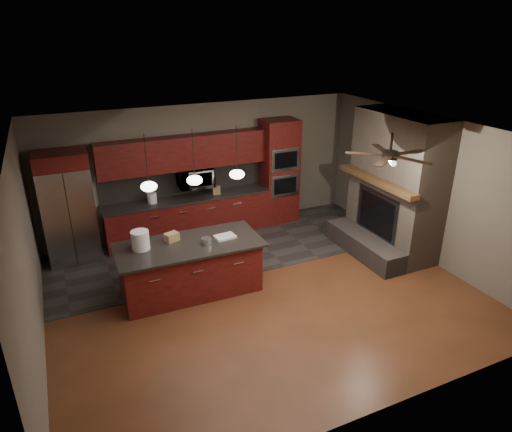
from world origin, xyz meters
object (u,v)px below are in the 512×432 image
oven_tower (279,172)px  counter_box (216,190)px  cardboard_box (172,237)px  refrigerator (68,208)px  paint_can (206,241)px  microwave (195,178)px  paint_tray (225,237)px  counter_bucket (152,198)px  kitchen_island (190,268)px  white_bucket (140,240)px

oven_tower → counter_box: bearing=-178.4°
oven_tower → cardboard_box: bearing=-147.5°
refrigerator → paint_can: 3.00m
refrigerator → cardboard_box: 2.40m
microwave → cardboard_box: bearing=-118.1°
oven_tower → refrigerator: bearing=-179.1°
paint_tray → cardboard_box: 0.90m
paint_tray → counter_bucket: bearing=103.5°
paint_can → oven_tower: bearing=42.1°
kitchen_island → counter_bucket: counter_bucket is taller
paint_tray → paint_can: bearing=-169.4°
oven_tower → white_bucket: bearing=-150.6°
oven_tower → paint_tray: oven_tower is taller
kitchen_island → white_bucket: white_bucket is taller
paint_can → cardboard_box: size_ratio=0.75×
white_bucket → oven_tower: bearing=29.4°
oven_tower → refrigerator: 4.55m
paint_can → counter_bucket: bearing=99.5°
counter_bucket → paint_can: bearing=-80.5°
kitchen_island → paint_tray: bearing=-1.3°
cardboard_box → paint_can: bearing=-55.8°
microwave → counter_bucket: bearing=-177.0°
white_bucket → paint_tray: white_bucket is taller
counter_box → cardboard_box: bearing=-115.1°
refrigerator → white_bucket: 2.18m
paint_tray → refrigerator: bearing=132.7°
refrigerator → cardboard_box: (1.51, -1.86, -0.10)m
refrigerator → paint_can: bearing=-48.0°
microwave → refrigerator: refrigerator is taller
kitchen_island → counter_box: 2.53m
refrigerator → counter_box: bearing=0.6°
paint_can → refrigerator: bearing=132.0°
microwave → counter_bucket: 1.00m
paint_can → counter_box: 2.47m
white_bucket → paint_can: 1.07m
counter_box → counter_bucket: bearing=-168.8°
kitchen_island → paint_tray: paint_tray is taller
oven_tower → white_bucket: 4.11m
kitchen_island → paint_tray: size_ratio=7.07×
microwave → white_bucket: 2.63m
paint_can → paint_tray: size_ratio=0.48×
microwave → counter_box: microwave is taller
counter_bucket → counter_box: (1.39, -0.05, -0.02)m
counter_box → refrigerator: bearing=-166.2°
counter_box → paint_can: bearing=-100.7°
microwave → white_bucket: size_ratio=2.31×
paint_tray → white_bucket: bearing=167.4°
kitchen_island → paint_can: (0.27, -0.14, 0.51)m
paint_tray → microwave: bearing=79.4°
refrigerator → kitchen_island: refrigerator is taller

